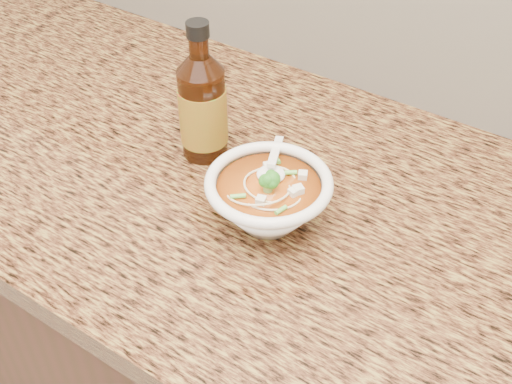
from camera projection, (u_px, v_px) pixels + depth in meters
The scene contains 3 objects.
counter_slab at pixel (334, 222), 0.90m from camera, with size 4.00×0.68×0.04m, color olive.
soup_bowl at pixel (269, 200), 0.85m from camera, with size 0.17×0.18×0.09m.
hot_sauce_bottle at pixel (203, 108), 0.94m from camera, with size 0.09×0.09×0.22m.
Camera 1 is at (0.27, 1.07, 1.51)m, focal length 45.00 mm.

